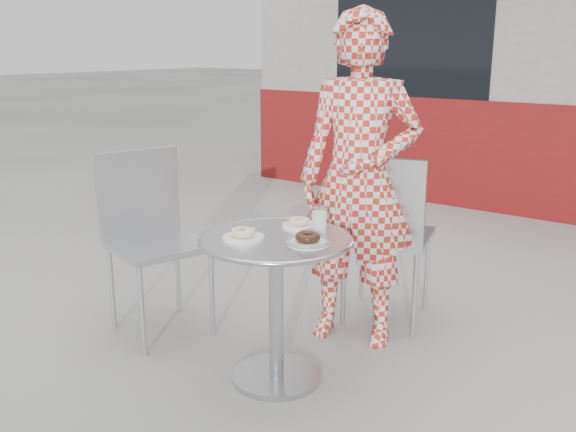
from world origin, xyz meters
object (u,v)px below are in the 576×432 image
Objects in this scene: milk_cup at (319,221)px; plate_near at (243,235)px; chair_left at (160,279)px; chair_far at (386,270)px; seated_person at (359,181)px; bistro_table at (276,273)px; plate_checker at (308,240)px; plate_far at (299,223)px.

plate_near is at bearing -126.09° from milk_cup.
plate_near is 0.35m from milk_cup.
chair_left is 5.32× the size of plate_near.
milk_cup is (0.20, 0.28, 0.03)m from plate_near.
chair_far is 0.57× the size of seated_person.
plate_near is (-0.10, -0.10, 0.18)m from bistro_table.
chair_left is at bearing 177.63° from bistro_table.
plate_checker is 0.18m from milk_cup.
bistro_table is at bearing -75.80° from chair_left.
plate_far is 0.87× the size of plate_checker.
chair_left reaches higher than chair_far.
milk_cup is (0.12, -0.02, 0.04)m from plate_far.
seated_person is (-0.02, -0.29, 0.54)m from chair_far.
plate_far is at bearing 75.29° from plate_near.
chair_far reaches higher than bistro_table.
chair_left is at bearing 178.45° from plate_checker.
bistro_table is 3.80× the size of plate_near.
plate_near is at bearing -133.97° from bistro_table.
bistro_table is at bearing -111.29° from seated_person.
chair_far is 1.22m from chair_left.
plate_far is 1.42× the size of milk_cup.
plate_checker reaches higher than plate_near.
milk_cup is (0.11, 0.18, 0.22)m from bistro_table.
plate_near is 0.28m from plate_checker.
bistro_table is 0.72× the size of chair_far.
chair_left is 0.82m from plate_near.
plate_near is (-0.08, -0.30, 0.00)m from plate_far.
milk_cup is (0.04, -0.71, 0.44)m from chair_far.
milk_cup is at bearing -64.45° from chair_left.
bistro_table is 0.92m from chair_far.
chair_left is at bearing -171.01° from milk_cup.
chair_left is 0.57× the size of seated_person.
milk_cup reaches higher than bistro_table.
plate_checker is (0.26, 0.11, -0.00)m from plate_near.
plate_checker is at bearing -74.98° from chair_left.
bistro_table is 0.68m from seated_person.
plate_near reaches higher than bistro_table.
milk_cup is at bearing 109.02° from plate_checker.
seated_person is at bearing 85.53° from bistro_table.
chair_far is 1.08m from plate_near.
seated_person reaches higher than chair_left.
plate_far is 0.31m from plate_near.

